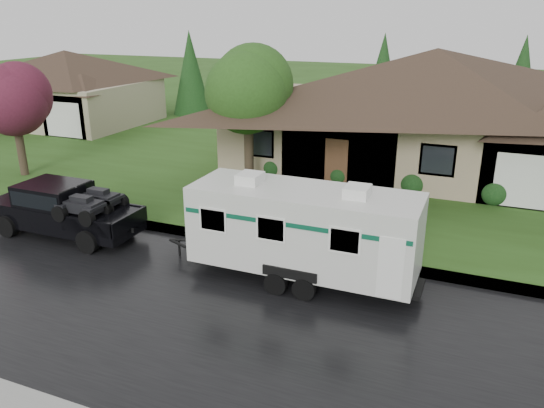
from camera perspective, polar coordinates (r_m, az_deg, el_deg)
The scene contains 11 objects.
ground at distance 15.08m, azimuth 1.87°, elevation -9.00°, with size 140.00×140.00×0.00m, color #294B17.
road at distance 13.48m, azimuth -1.20°, elevation -12.78°, with size 140.00×8.00×0.01m, color black.
curb at distance 16.94m, azimuth 4.56°, elevation -5.35°, with size 140.00×0.50×0.15m, color gray.
lawn at distance 28.69m, azimuth 12.51°, elevation 4.86°, with size 140.00×26.00×0.15m, color #294B17.
house_main at distance 26.58m, azimuth 17.56°, elevation 11.00°, with size 19.44×10.80×6.90m.
house_far at distance 38.87m, azimuth -21.02°, elevation 12.24°, with size 10.80×8.64×5.80m.
tree_left_green at distance 22.42m, azimuth -2.60°, elevation 11.91°, with size 3.51×3.51×5.81m.
tree_red at distance 26.72m, azimuth -26.10°, elevation 9.99°, with size 3.01×3.01×4.98m.
shrub_row at distance 22.82m, azimuth 14.93°, elevation 2.31°, with size 13.60×1.00×1.00m.
pickup_truck at distance 19.57m, azimuth -21.74°, elevation -0.38°, with size 5.45×2.07×1.82m.
travel_trailer at distance 14.86m, azimuth 3.43°, elevation -2.62°, with size 6.72×2.36×3.02m.
Camera 1 is at (4.57, -12.39, 7.28)m, focal length 35.00 mm.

